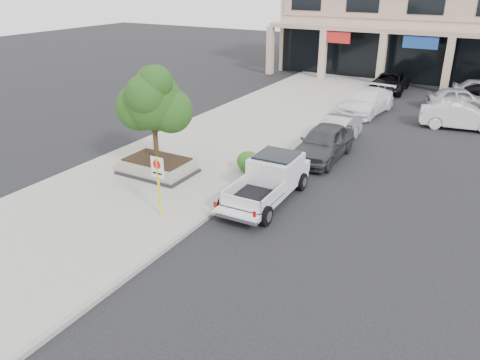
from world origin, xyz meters
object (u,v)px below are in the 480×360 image
object	(u,v)px
curb_car_b	(336,131)
lot_car_a	(460,99)
no_parking_sign	(158,178)
lot_car_b	(461,116)
planter	(158,166)
planter_tree	(157,101)
curb_car_d	(390,83)
pickup_truck	(266,182)
curb_car_a	(324,143)
curb_car_c	(367,102)

from	to	relation	value
curb_car_b	lot_car_a	world-z (taller)	lot_car_a
no_parking_sign	lot_car_b	xyz separation A→B (m)	(8.25, 17.60, -0.88)
planter	lot_car_a	distance (m)	21.75
planter	lot_car_a	xyz separation A→B (m)	(10.34, 19.14, 0.26)
planter_tree	curb_car_d	world-z (taller)	planter_tree
pickup_truck	curb_car_a	size ratio (longest dim) A/B	1.10
planter	curb_car_a	world-z (taller)	curb_car_a
no_parking_sign	curb_car_d	bearing A→B (deg)	84.75
curb_car_c	lot_car_a	distance (m)	6.60
pickup_truck	lot_car_b	size ratio (longest dim) A/B	1.17
pickup_truck	curb_car_c	size ratio (longest dim) A/B	1.00
planter_tree	curb_car_c	bearing A→B (deg)	71.25
planter	lot_car_b	distance (m)	18.11
pickup_truck	curb_car_a	xyz separation A→B (m)	(0.30, 5.65, -0.02)
curb_car_c	lot_car_a	world-z (taller)	curb_car_c
pickup_truck	curb_car_b	size ratio (longest dim) A/B	1.28
planter	planter_tree	world-z (taller)	planter_tree
curb_car_a	curb_car_d	bearing A→B (deg)	92.33
pickup_truck	curb_car_c	world-z (taller)	pickup_truck
planter	planter_tree	xyz separation A→B (m)	(0.13, 0.15, 2.94)
lot_car_a	lot_car_b	world-z (taller)	lot_car_b
planter_tree	curb_car_d	size ratio (longest dim) A/B	0.77
planter_tree	curb_car_a	size ratio (longest dim) A/B	0.82
curb_car_d	lot_car_a	world-z (taller)	lot_car_a
curb_car_a	lot_car_b	size ratio (longest dim) A/B	1.06
curb_car_b	curb_car_c	xyz separation A→B (m)	(-0.23, 6.71, 0.09)
planter_tree	curb_car_c	xyz separation A→B (m)	(5.05, 14.87, -2.64)
pickup_truck	curb_car_c	xyz separation A→B (m)	(-0.18, 14.92, -0.07)
no_parking_sign	lot_car_a	bearing A→B (deg)	71.02
lot_car_a	curb_car_b	bearing A→B (deg)	136.75
no_parking_sign	lot_car_a	world-z (taller)	no_parking_sign
pickup_truck	lot_car_b	world-z (taller)	pickup_truck
curb_car_b	lot_car_b	size ratio (longest dim) A/B	0.92
curb_car_a	curb_car_d	size ratio (longest dim) A/B	0.94
curb_car_d	planter_tree	bearing A→B (deg)	-105.00
curb_car_b	curb_car_d	xyz separation A→B (m)	(-0.42, 13.74, 0.03)
pickup_truck	lot_car_b	distance (m)	15.39
planter	planter_tree	bearing A→B (deg)	48.97
planter	lot_car_a	size ratio (longest dim) A/B	0.75
pickup_truck	curb_car_d	bearing A→B (deg)	89.71
pickup_truck	curb_car_a	bearing A→B (deg)	85.70
planter	curb_car_c	world-z (taller)	curb_car_c
no_parking_sign	curb_car_c	size ratio (longest dim) A/B	0.43
no_parking_sign	lot_car_b	size ratio (longest dim) A/B	0.50
planter_tree	lot_car_a	size ratio (longest dim) A/B	0.93
no_parking_sign	lot_car_a	distance (m)	23.58
curb_car_a	lot_car_a	bearing A→B (deg)	70.71
planter	curb_car_d	size ratio (longest dim) A/B	0.62
planter_tree	lot_car_a	world-z (taller)	planter_tree
planter_tree	pickup_truck	distance (m)	5.82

